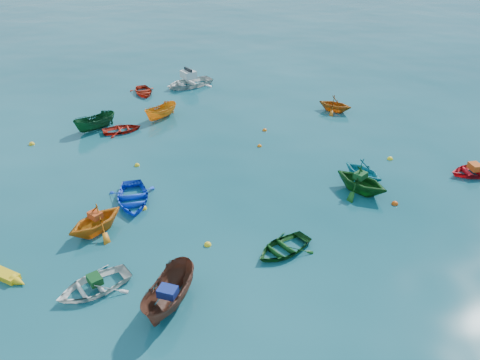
{
  "coord_description": "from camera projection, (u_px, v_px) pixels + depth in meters",
  "views": [
    {
      "loc": [
        1.72,
        -17.05,
        13.14
      ],
      "look_at": [
        0.0,
        5.0,
        0.4
      ],
      "focal_mm": 35.0,
      "sensor_mm": 36.0,
      "label": 1
    }
  ],
  "objects": [
    {
      "name": "ground",
      "position": [
        232.0,
        242.0,
        21.4
      ],
      "size": [
        160.0,
        160.0,
        0.0
      ],
      "primitive_type": "plane",
      "color": "#0A3F4B",
      "rests_on": "ground"
    },
    {
      "name": "dinghy_blue_sw",
      "position": [
        133.0,
        202.0,
        24.34
      ],
      "size": [
        3.36,
        3.99,
        0.71
      ],
      "primitive_type": "imported",
      "rotation": [
        0.0,
        0.0,
        0.31
      ],
      "color": "blue",
      "rests_on": "ground"
    },
    {
      "name": "dinghy_white_near",
      "position": [
        94.0,
        289.0,
        18.71
      ],
      "size": [
        3.64,
        3.57,
        0.62
      ],
      "primitive_type": "imported",
      "rotation": [
        0.0,
        0.0,
        -0.85
      ],
      "color": "silver",
      "rests_on": "ground"
    },
    {
      "name": "sampan_brown_mid",
      "position": [
        171.0,
        305.0,
        17.95
      ],
      "size": [
        2.04,
        3.66,
        1.34
      ],
      "primitive_type": "imported",
      "rotation": [
        0.0,
        0.0,
        -0.23
      ],
      "color": "brown",
      "rests_on": "ground"
    },
    {
      "name": "dinghy_orange_w",
      "position": [
        97.0,
        231.0,
        22.11
      ],
      "size": [
        3.62,
        3.73,
        1.5
      ],
      "primitive_type": "imported",
      "rotation": [
        0.0,
        0.0,
        -0.59
      ],
      "color": "orange",
      "rests_on": "ground"
    },
    {
      "name": "dinghy_green_e",
      "position": [
        283.0,
        251.0,
        20.82
      ],
      "size": [
        3.41,
        3.37,
        0.58
      ],
      "primitive_type": "imported",
      "rotation": [
        0.0,
        0.0,
        -0.82
      ],
      "color": "#0F4315",
      "rests_on": "ground"
    },
    {
      "name": "dinghy_cyan_se",
      "position": [
        362.0,
        180.0,
        26.36
      ],
      "size": [
        3.31,
        3.35,
        1.33
      ],
      "primitive_type": "imported",
      "rotation": [
        0.0,
        0.0,
        0.72
      ],
      "color": "teal",
      "rests_on": "ground"
    },
    {
      "name": "dinghy_red_nw",
      "position": [
        122.0,
        131.0,
        32.12
      ],
      "size": [
        3.15,
        2.81,
        0.54
      ],
      "primitive_type": "imported",
      "rotation": [
        0.0,
        0.0,
        2.02
      ],
      "color": "#A7190D",
      "rests_on": "ground"
    },
    {
      "name": "sampan_orange_n",
      "position": [
        162.0,
        118.0,
        34.19
      ],
      "size": [
        2.52,
        3.04,
        1.13
      ],
      "primitive_type": "imported",
      "rotation": [
        0.0,
        0.0,
        -0.58
      ],
      "color": "orange",
      "rests_on": "ground"
    },
    {
      "name": "dinghy_green_n",
      "position": [
        360.0,
        192.0,
        25.24
      ],
      "size": [
        4.0,
        3.96,
        1.59
      ],
      "primitive_type": "imported",
      "rotation": [
        0.0,
        0.0,
        0.85
      ],
      "color": "#125117",
      "rests_on": "ground"
    },
    {
      "name": "dinghy_red_ne",
      "position": [
        474.0,
        174.0,
        26.92
      ],
      "size": [
        3.47,
        2.85,
        0.63
      ],
      "primitive_type": "imported",
      "rotation": [
        0.0,
        0.0,
        -1.32
      ],
      "color": "red",
      "rests_on": "ground"
    },
    {
      "name": "dinghy_red_far",
      "position": [
        144.0,
        94.0,
        38.77
      ],
      "size": [
        3.05,
        3.45,
        0.59
      ],
      "primitive_type": "imported",
      "rotation": [
        0.0,
        0.0,
        0.43
      ],
      "color": "red",
      "rests_on": "ground"
    },
    {
      "name": "dinghy_orange_far",
      "position": [
        334.0,
        111.0,
        35.37
      ],
      "size": [
        3.25,
        3.1,
        1.33
      ],
      "primitive_type": "imported",
      "rotation": [
        0.0,
        0.0,
        1.1
      ],
      "color": "#BA5D11",
      "rests_on": "ground"
    },
    {
      "name": "sampan_green_far",
      "position": [
        96.0,
        130.0,
        32.4
      ],
      "size": [
        2.9,
        3.1,
        1.19
      ],
      "primitive_type": "imported",
      "rotation": [
        0.0,
        0.0,
        -0.71
      ],
      "color": "#0F421F",
      "rests_on": "ground"
    },
    {
      "name": "motorboat_white",
      "position": [
        189.0,
        86.0,
        40.46
      ],
      "size": [
        5.19,
        5.05,
        1.48
      ],
      "primitive_type": "imported",
      "rotation": [
        0.0,
        0.0,
        -0.87
      ],
      "color": "silver",
      "rests_on": "ground"
    },
    {
      "name": "tarp_green_a",
      "position": [
        95.0,
        280.0,
        18.53
      ],
      "size": [
        0.78,
        0.79,
        0.31
      ],
      "primitive_type": "cube",
      "rotation": [
        0.0,
        0.0,
        -0.85
      ],
      "color": "#11461B",
      "rests_on": "dinghy_white_near"
    },
    {
      "name": "tarp_blue_a",
      "position": [
        168.0,
        292.0,
        17.41
      ],
      "size": [
        0.8,
        0.67,
        0.34
      ],
      "primitive_type": "cube",
      "rotation": [
        0.0,
        0.0,
        -0.23
      ],
      "color": "navy",
      "rests_on": "sampan_brown_mid"
    },
    {
      "name": "tarp_orange_a",
      "position": [
        95.0,
        215.0,
        21.69
      ],
      "size": [
        0.77,
        0.73,
        0.3
      ],
      "primitive_type": "cube",
      "rotation": [
        0.0,
        0.0,
        -0.59
      ],
      "color": "#D14215",
      "rests_on": "dinghy_orange_w"
    },
    {
      "name": "tarp_green_b",
      "position": [
        360.0,
        175.0,
        24.82
      ],
      "size": [
        0.83,
        0.85,
        0.33
      ],
      "primitive_type": "cube",
      "rotation": [
        0.0,
        0.0,
        0.85
      ],
      "color": "#124A1C",
      "rests_on": "dinghy_green_n"
    },
    {
      "name": "tarp_orange_b",
      "position": [
        475.0,
        167.0,
        26.66
      ],
      "size": [
        0.72,
        0.84,
        0.35
      ],
      "primitive_type": "cube",
      "rotation": [
        0.0,
        0.0,
        -1.32
      ],
      "color": "#DB5016",
      "rests_on": "dinghy_red_ne"
    },
    {
      "name": "buoy_ye_a",
      "position": [
        208.0,
        245.0,
        21.18
      ],
      "size": [
        0.34,
        0.34,
        0.34
      ],
      "primitive_type": "sphere",
      "color": "yellow",
      "rests_on": "ground"
    },
    {
      "name": "buoy_ye_b",
      "position": [
        32.0,
        145.0,
        30.32
      ],
      "size": [
        0.38,
        0.38,
        0.38
      ],
      "primitive_type": "sphere",
      "color": "yellow",
      "rests_on": "ground"
    },
    {
      "name": "buoy_or_c",
      "position": [
        259.0,
        146.0,
        30.08
      ],
      "size": [
        0.29,
        0.29,
        0.29
      ],
      "primitive_type": "sphere",
      "color": "orange",
      "rests_on": "ground"
    },
    {
      "name": "buoy_ye_c",
      "position": [
        143.0,
        209.0,
        23.77
      ],
      "size": [
        0.36,
        0.36,
        0.36
      ],
      "primitive_type": "sphere",
      "color": "yellow",
      "rests_on": "ground"
    },
    {
      "name": "buoy_or_d",
      "position": [
        395.0,
        204.0,
        24.15
      ],
      "size": [
        0.35,
        0.35,
        0.35
      ],
      "primitive_type": "sphere",
      "color": "#D0470B",
      "rests_on": "ground"
    },
    {
      "name": "buoy_ye_d",
      "position": [
        137.0,
        166.0,
        27.8
      ],
      "size": [
        0.32,
        0.32,
        0.32
      ],
      "primitive_type": "sphere",
      "color": "yellow",
      "rests_on": "ground"
    },
    {
      "name": "buoy_or_e",
      "position": [
        265.0,
        131.0,
        32.24
      ],
      "size": [
        0.32,
        0.32,
        0.32
      ],
      "primitive_type": "sphere",
      "color": "orange",
      "rests_on": "ground"
    },
    {
      "name": "buoy_ye_e",
      "position": [
        390.0,
        159.0,
        28.52
      ],
      "size": [
        0.35,
        0.35,
        0.35
      ],
      "primitive_type": "sphere",
      "color": "yellow",
      "rests_on": "ground"
    }
  ]
}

